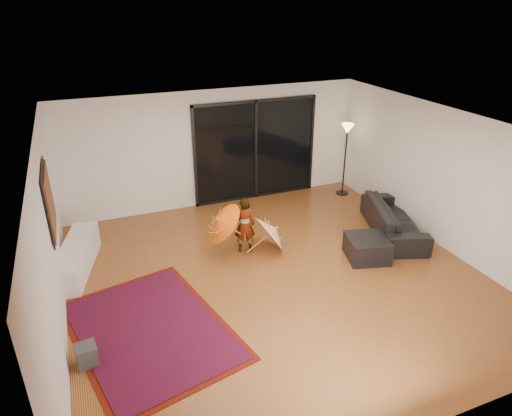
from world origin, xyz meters
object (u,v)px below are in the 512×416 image
sofa (394,219)px  ottoman (367,248)px  child (244,225)px  media_console (77,257)px

sofa → ottoman: (-1.09, -0.65, -0.11)m
child → media_console: bearing=6.1°
media_console → ottoman: size_ratio=2.45×
ottoman → child: size_ratio=0.66×
ottoman → child: (-2.06, 1.12, 0.35)m
ottoman → sofa: bearing=30.9°
child → sofa: bearing=-172.6°
sofa → child: size_ratio=1.93×
sofa → ottoman: bearing=141.1°
sofa → media_console: bearing=101.2°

